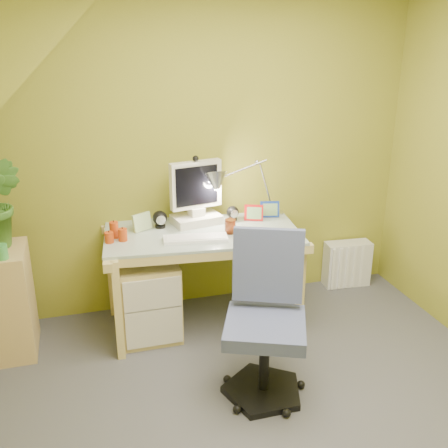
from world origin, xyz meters
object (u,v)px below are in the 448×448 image
object	(u,v)px
side_ledge	(10,301)
radiator	(347,264)
task_chair	(265,326)
desk	(203,278)
monitor	(196,188)
desk_lamp	(256,175)

from	to	relation	value
side_ledge	radiator	distance (m)	2.64
side_ledge	task_chair	xyz separation A→B (m)	(1.46, -0.89, 0.10)
desk	monitor	size ratio (longest dim) A/B	2.53
desk	desk_lamp	size ratio (longest dim) A/B	2.07
desk	monitor	bearing A→B (deg)	95.57
task_chair	radiator	size ratio (longest dim) A/B	2.44
desk_lamp	radiator	distance (m)	1.22
side_ledge	radiator	xyz separation A→B (m)	(2.62, 0.28, -0.18)
monitor	side_ledge	distance (m)	1.46
side_ledge	desk_lamp	bearing A→B (deg)	6.11
side_ledge	task_chair	distance (m)	1.71
desk_lamp	monitor	bearing A→B (deg)	-169.71
task_chair	monitor	bearing A→B (deg)	120.36
task_chair	radiator	world-z (taller)	task_chair
desk	side_ledge	bearing A→B (deg)	-174.08
desk	monitor	distance (m)	0.65
monitor	desk_lamp	world-z (taller)	desk_lamp
radiator	monitor	bearing A→B (deg)	-171.94
side_ledge	task_chair	world-z (taller)	task_chair
desk_lamp	task_chair	size ratio (longest dim) A/B	0.70
radiator	desk	bearing A→B (deg)	-164.25
monitor	side_ledge	xyz separation A→B (m)	(-1.31, -0.19, -0.62)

